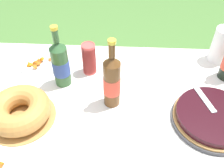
% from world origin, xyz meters
% --- Properties ---
extents(garden_table, '(1.47, 1.12, 0.71)m').
position_xyz_m(garden_table, '(0.00, 0.00, 0.64)').
color(garden_table, '#A87A47').
rests_on(garden_table, ground_plane).
extents(tablecloth, '(1.48, 1.13, 0.10)m').
position_xyz_m(tablecloth, '(0.00, 0.00, 0.70)').
color(tablecloth, white).
rests_on(tablecloth, garden_table).
extents(berry_tart, '(0.36, 0.36, 0.06)m').
position_xyz_m(berry_tart, '(0.48, 0.01, 0.74)').
color(berry_tart, '#38383D').
rests_on(berry_tart, tablecloth).
extents(serving_knife, '(0.14, 0.36, 0.01)m').
position_xyz_m(serving_knife, '(0.49, -0.02, 0.78)').
color(serving_knife, silver).
rests_on(serving_knife, berry_tart).
extents(bundt_cake, '(0.31, 0.31, 0.10)m').
position_xyz_m(bundt_cake, '(-0.37, -0.01, 0.76)').
color(bundt_cake, '#B78447').
rests_on(bundt_cake, tablecloth).
extents(cup_stack, '(0.07, 0.07, 0.18)m').
position_xyz_m(cup_stack, '(-0.10, 0.32, 0.80)').
color(cup_stack, '#E04C47').
rests_on(cup_stack, tablecloth).
extents(cider_bottle_green, '(0.09, 0.09, 0.33)m').
position_xyz_m(cider_bottle_green, '(-0.23, 0.23, 0.84)').
color(cider_bottle_green, '#2D562D').
rests_on(cider_bottle_green, tablecloth).
extents(cider_bottle_amber, '(0.08, 0.08, 0.36)m').
position_xyz_m(cider_bottle_amber, '(0.03, 0.10, 0.85)').
color(cider_bottle_amber, brown).
rests_on(cider_bottle_amber, tablecloth).
extents(snack_plate_near, '(0.22, 0.22, 0.05)m').
position_xyz_m(snack_plate_near, '(-0.39, 0.36, 0.72)').
color(snack_plate_near, white).
rests_on(snack_plate_near, tablecloth).
extents(paper_towel_roll, '(0.11, 0.11, 0.20)m').
position_xyz_m(paper_towel_roll, '(0.62, 0.47, 0.81)').
color(paper_towel_roll, white).
rests_on(paper_towel_roll, tablecloth).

